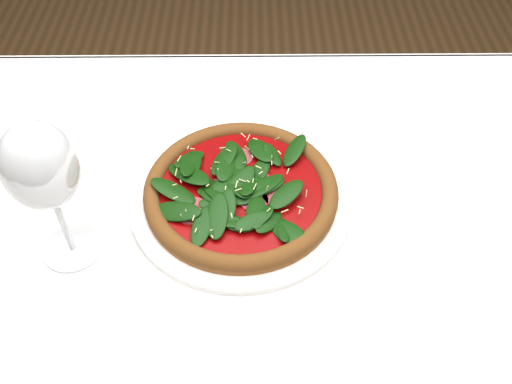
{
  "coord_description": "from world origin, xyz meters",
  "views": [
    {
      "loc": [
        -0.02,
        -0.47,
        1.36
      ],
      "look_at": [
        -0.01,
        0.05,
        0.77
      ],
      "focal_mm": 40.0,
      "sensor_mm": 36.0,
      "label": 1
    }
  ],
  "objects": [
    {
      "name": "wine_glass",
      "position": [
        -0.25,
        -0.03,
        0.9
      ],
      "size": [
        0.09,
        0.09,
        0.21
      ],
      "color": "silver",
      "rests_on": "dining_table"
    },
    {
      "name": "saucer_far",
      "position": [
        0.42,
        0.29,
        0.76
      ],
      "size": [
        0.14,
        0.14,
        0.01
      ],
      "color": "white",
      "rests_on": "dining_table"
    },
    {
      "name": "dining_table",
      "position": [
        0.0,
        0.0,
        0.65
      ],
      "size": [
        1.21,
        0.81,
        0.75
      ],
      "color": "white",
      "rests_on": "ground"
    },
    {
      "name": "pizza",
      "position": [
        -0.03,
        0.05,
        0.77
      ],
      "size": [
        0.33,
        0.33,
        0.03
      ],
      "rotation": [
        0.0,
        0.0,
        0.29
      ],
      "color": "#975924",
      "rests_on": "plate"
    },
    {
      "name": "plate",
      "position": [
        -0.03,
        0.05,
        0.76
      ],
      "size": [
        0.31,
        0.31,
        0.01
      ],
      "color": "white",
      "rests_on": "dining_table"
    }
  ]
}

